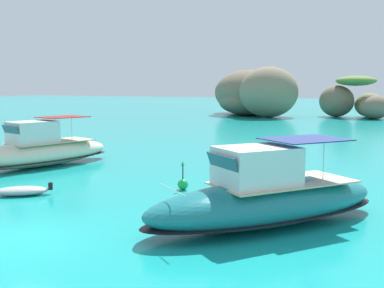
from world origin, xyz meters
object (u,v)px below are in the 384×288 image
at_px(islet_small, 354,100).
at_px(channel_buoy, 183,183).
at_px(motorboat_cream, 40,151).
at_px(dinghy_tender, 21,191).
at_px(motorboat_teal, 266,199).
at_px(islet_large, 251,95).

relative_size(islet_small, channel_buoy, 9.68).
xyz_separation_m(islet_small, motorboat_cream, (-11.79, -61.78, -1.98)).
bearing_deg(channel_buoy, islet_small, 90.08).
relative_size(dinghy_tender, channel_buoy, 1.84).
distance_m(motorboat_cream, dinghy_tender, 8.56).
distance_m(islet_small, motorboat_teal, 67.99).
bearing_deg(motorboat_teal, dinghy_tender, -176.74).
distance_m(islet_small, dinghy_tender, 68.77).
relative_size(islet_large, motorboat_cream, 2.13).
relative_size(motorboat_cream, channel_buoy, 7.32).
relative_size(islet_large, motorboat_teal, 2.26).
height_order(islet_large, motorboat_teal, islet_large).
height_order(motorboat_teal, dinghy_tender, motorboat_teal).
relative_size(motorboat_teal, motorboat_cream, 0.95).
distance_m(motorboat_teal, dinghy_tender, 12.29).
distance_m(motorboat_teal, channel_buoy, 7.00).
distance_m(islet_large, motorboat_teal, 70.55).
height_order(motorboat_cream, channel_buoy, motorboat_cream).
relative_size(islet_small, motorboat_teal, 1.40).
xyz_separation_m(islet_small, dinghy_tender, (-6.43, -68.41, -2.78)).
relative_size(islet_small, dinghy_tender, 5.25).
xyz_separation_m(motorboat_teal, motorboat_cream, (-17.60, 5.93, -0.01)).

